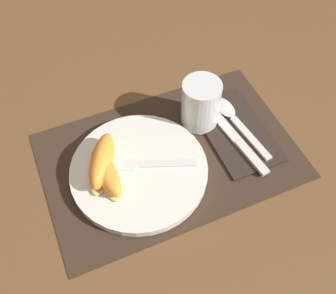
{
  "coord_description": "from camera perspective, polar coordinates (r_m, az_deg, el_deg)",
  "views": [
    {
      "loc": [
        -0.17,
        -0.39,
        0.63
      ],
      "look_at": [
        -0.0,
        0.0,
        0.02
      ],
      "focal_mm": 42.0,
      "sensor_mm": 36.0,
      "label": 1
    }
  ],
  "objects": [
    {
      "name": "placemat",
      "position": [
        0.76,
        0.24,
        -1.22
      ],
      "size": [
        0.48,
        0.31,
        0.0
      ],
      "color": "#38281E",
      "rests_on": "ground_plane"
    },
    {
      "name": "citrus_wedge_1",
      "position": [
        0.7,
        -8.96,
        -3.77
      ],
      "size": [
        0.05,
        0.12,
        0.04
      ],
      "color": "#F4DB84",
      "rests_on": "plate"
    },
    {
      "name": "fork",
      "position": [
        0.72,
        -4.13,
        -2.53
      ],
      "size": [
        0.18,
        0.08,
        0.0
      ],
      "color": "silver",
      "rests_on": "plate"
    },
    {
      "name": "napkin",
      "position": [
        0.8,
        9.89,
        2.17
      ],
      "size": [
        0.12,
        0.2,
        0.0
      ],
      "color": "#2D231E",
      "rests_on": "placemat"
    },
    {
      "name": "juice_glass",
      "position": [
        0.78,
        4.73,
        6.01
      ],
      "size": [
        0.08,
        0.08,
        0.1
      ],
      "color": "silver",
      "rests_on": "placemat"
    },
    {
      "name": "ground_plane",
      "position": [
        0.76,
        0.24,
        -1.3
      ],
      "size": [
        3.0,
        3.0,
        0.0
      ],
      "primitive_type": "plane",
      "color": "brown"
    },
    {
      "name": "knife",
      "position": [
        0.78,
        9.51,
        1.58
      ],
      "size": [
        0.05,
        0.22,
        0.01
      ],
      "color": "silver",
      "rests_on": "napkin"
    },
    {
      "name": "citrus_wedge_0",
      "position": [
        0.71,
        -9.54,
        -2.11
      ],
      "size": [
        0.1,
        0.13,
        0.05
      ],
      "color": "#F4DB84",
      "rests_on": "plate"
    },
    {
      "name": "spoon",
      "position": [
        0.82,
        9.15,
        4.61
      ],
      "size": [
        0.05,
        0.18,
        0.01
      ],
      "color": "silver",
      "rests_on": "napkin"
    },
    {
      "name": "plate",
      "position": [
        0.73,
        -4.22,
        -3.4
      ],
      "size": [
        0.25,
        0.25,
        0.02
      ],
      "color": "white",
      "rests_on": "placemat"
    }
  ]
}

